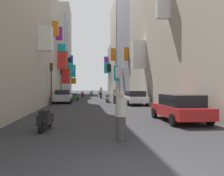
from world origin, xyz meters
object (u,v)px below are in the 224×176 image
object	(u,v)px
scooter_red	(83,94)
pedestrian_crossing	(115,96)
parked_car_red	(180,107)
scooter_orange	(100,93)
scooter_silver	(92,93)
pedestrian_near_right	(121,116)
traffic_light_near_corner	(51,77)
scooter_green	(76,97)
traffic_light_far_corner	(61,79)
pedestrian_near_left	(101,93)
parked_car_white	(135,97)
scooter_white	(108,98)
parked_car_silver	(63,96)
scooter_black	(45,119)

from	to	relation	value
scooter_red	pedestrian_crossing	bearing A→B (deg)	-78.23
parked_car_red	scooter_orange	distance (m)	38.81
parked_car_red	scooter_silver	bearing A→B (deg)	96.14
pedestrian_near_right	traffic_light_near_corner	bearing A→B (deg)	106.54
scooter_green	traffic_light_far_corner	world-z (taller)	traffic_light_far_corner
parked_car_red	pedestrian_crossing	size ratio (longest dim) A/B	2.59
scooter_green	traffic_light_far_corner	size ratio (longest dim) A/B	0.46
scooter_red	scooter_silver	bearing A→B (deg)	68.76
scooter_red	scooter_green	world-z (taller)	same
traffic_light_near_corner	traffic_light_far_corner	world-z (taller)	traffic_light_far_corner
scooter_silver	pedestrian_near_right	world-z (taller)	pedestrian_near_right
pedestrian_near_right	parked_car_red	bearing A→B (deg)	45.91
traffic_light_near_corner	scooter_red	bearing A→B (deg)	81.42
pedestrian_near_left	pedestrian_crossing	bearing A→B (deg)	-86.29
parked_car_white	pedestrian_near_right	bearing A→B (deg)	-104.08
pedestrian_near_right	traffic_light_far_corner	xyz separation A→B (m)	(-4.57, 25.13, 2.05)
scooter_silver	scooter_orange	size ratio (longest dim) A/B	0.92
scooter_white	traffic_light_near_corner	bearing A→B (deg)	-148.46
parked_car_silver	parked_car_red	distance (m)	16.49
scooter_silver	parked_car_silver	bearing A→B (deg)	-100.79
scooter_white	pedestrian_near_left	world-z (taller)	pedestrian_near_left
scooter_red	pedestrian_crossing	world-z (taller)	pedestrian_crossing
scooter_green	scooter_white	bearing A→B (deg)	-49.47
scooter_white	scooter_green	xyz separation A→B (m)	(-3.81, 4.46, 0.00)
parked_car_white	scooter_green	size ratio (longest dim) A/B	2.15
parked_car_red	scooter_white	world-z (taller)	parked_car_red
parked_car_silver	scooter_green	xyz separation A→B (m)	(1.27, 4.59, -0.31)
pedestrian_crossing	scooter_red	bearing A→B (deg)	101.77
scooter_orange	traffic_light_near_corner	bearing A→B (deg)	-103.28
pedestrian_crossing	pedestrian_near_right	distance (m)	16.60
scooter_black	scooter_green	world-z (taller)	same
parked_car_silver	scooter_white	distance (m)	5.09
parked_car_silver	traffic_light_near_corner	distance (m)	4.11
parked_car_red	scooter_green	world-z (taller)	parked_car_red
pedestrian_near_left	scooter_orange	bearing A→B (deg)	86.92
parked_car_white	pedestrian_crossing	xyz separation A→B (m)	(-1.84, 1.53, 0.10)
parked_car_silver	scooter_green	distance (m)	4.77
parked_car_silver	scooter_red	size ratio (longest dim) A/B	2.23
scooter_green	traffic_light_far_corner	bearing A→B (deg)	137.83
pedestrian_near_right	traffic_light_far_corner	size ratio (longest dim) A/B	0.40
traffic_light_near_corner	parked_car_red	bearing A→B (deg)	-53.80
scooter_red	scooter_white	bearing A→B (deg)	-78.44
traffic_light_near_corner	scooter_black	bearing A→B (deg)	-83.01
scooter_green	pedestrian_near_left	distance (m)	5.70
parked_car_silver	traffic_light_near_corner	world-z (taller)	traffic_light_near_corner
scooter_red	scooter_black	world-z (taller)	same
scooter_black	pedestrian_near_left	xyz separation A→B (m)	(4.11, 25.31, 0.44)
scooter_silver	pedestrian_near_left	xyz separation A→B (m)	(1.15, -10.62, 0.44)
parked_car_red	pedestrian_near_right	bearing A→B (deg)	-134.09
scooter_silver	scooter_orange	bearing A→B (deg)	66.27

